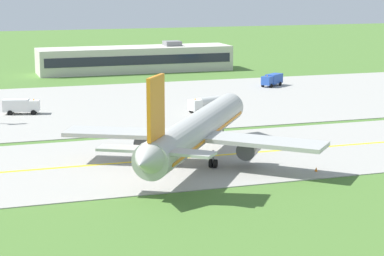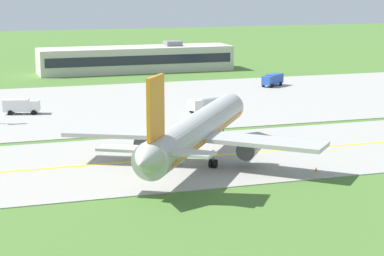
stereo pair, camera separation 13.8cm
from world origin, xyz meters
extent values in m
plane|color=#47702D|center=(0.00, 0.00, 0.00)|extent=(500.00, 500.00, 0.00)
cube|color=#9E9B93|center=(0.00, 0.00, 0.05)|extent=(240.00, 28.00, 0.10)
cube|color=#9E9B93|center=(10.00, 42.00, 0.05)|extent=(140.00, 52.00, 0.10)
cube|color=yellow|center=(0.00, 0.00, 0.11)|extent=(220.00, 0.60, 0.01)
cylinder|color=#ADADA8|center=(4.52, -2.47, 4.20)|extent=(22.70, 30.19, 4.00)
cone|color=#ADADA8|center=(14.92, 12.47, 4.20)|extent=(4.60, 4.30, 3.80)
cone|color=#ADADA8|center=(-5.99, -17.57, 4.60)|extent=(4.62, 4.57, 3.40)
cube|color=orange|center=(4.52, -2.47, 3.70)|extent=(21.22, 28.01, 0.36)
cube|color=#1E232D|center=(13.66, 10.66, 4.90)|extent=(3.82, 3.42, 0.70)
cube|color=#ADADA8|center=(-3.71, 0.58, 3.70)|extent=(15.55, 11.05, 0.50)
cylinder|color=#47474C|center=(-0.93, 1.08, 2.30)|extent=(3.83, 4.10, 2.30)
cylinder|color=black|center=(-0.02, 2.39, 2.30)|extent=(1.87, 1.40, 2.10)
cube|color=#ADADA8|center=(10.24, -9.13, 3.70)|extent=(14.26, 13.72, 0.50)
cylinder|color=#47474C|center=(9.74, -6.35, 2.30)|extent=(3.83, 4.10, 2.30)
cylinder|color=black|center=(10.65, -5.03, 2.30)|extent=(1.87, 1.40, 2.10)
cube|color=orange|center=(-4.05, -14.78, 9.45)|extent=(2.84, 3.84, 6.50)
cube|color=#ADADA8|center=(-6.79, -13.12, 5.00)|extent=(6.41, 5.00, 0.30)
cube|color=#ADADA8|center=(-1.54, -16.77, 5.00)|extent=(6.11, 5.74, 0.30)
cylinder|color=slate|center=(11.94, 8.20, 1.38)|extent=(0.24, 0.24, 1.65)
cylinder|color=black|center=(11.94, 8.20, 0.55)|extent=(0.92, 1.10, 1.10)
cylinder|color=slate|center=(1.24, -2.63, 1.38)|extent=(0.24, 0.24, 1.65)
cylinder|color=black|center=(1.02, -2.47, 0.55)|extent=(0.92, 1.10, 1.10)
cylinder|color=black|center=(1.47, -2.78, 0.55)|extent=(0.92, 1.10, 1.10)
cylinder|color=slate|center=(5.51, -5.60, 1.38)|extent=(0.24, 0.24, 1.65)
cylinder|color=black|center=(5.29, -5.44, 0.55)|extent=(0.92, 1.10, 1.10)
cylinder|color=black|center=(5.74, -5.75, 0.55)|extent=(0.92, 1.10, 1.10)
cube|color=silver|center=(-11.07, 37.40, 1.50)|extent=(2.22, 2.37, 1.80)
cube|color=#1E232D|center=(-10.32, 37.22, 1.81)|extent=(0.55, 1.82, 0.81)
cube|color=silver|center=(-13.98, 38.10, 1.60)|extent=(4.57, 3.02, 2.00)
cylinder|color=orange|center=(-11.07, 37.40, 2.50)|extent=(0.20, 0.20, 0.18)
cylinder|color=black|center=(-10.83, 38.37, 0.45)|extent=(0.95, 0.50, 0.90)
cylinder|color=black|center=(-11.30, 36.43, 0.45)|extent=(0.95, 0.50, 0.90)
cylinder|color=black|center=(-14.55, 39.32, 0.45)|extent=(0.95, 0.50, 0.90)
cylinder|color=black|center=(-15.05, 37.28, 0.45)|extent=(0.95, 0.50, 0.90)
cube|color=#264CA5|center=(38.86, 53.40, 1.50)|extent=(2.64, 2.68, 1.80)
cube|color=#1E232D|center=(38.25, 52.94, 1.81)|extent=(1.20, 1.55, 0.81)
cube|color=#264CA5|center=(41.27, 55.19, 1.60)|extent=(4.62, 4.19, 2.00)
cylinder|color=orange|center=(38.86, 53.40, 2.50)|extent=(0.20, 0.20, 0.18)
cylinder|color=black|center=(39.46, 52.60, 0.45)|extent=(0.90, 0.78, 0.90)
cylinder|color=black|center=(38.27, 54.20, 0.45)|extent=(0.90, 0.78, 0.90)
cylinder|color=black|center=(42.57, 54.85, 0.45)|extent=(0.90, 0.78, 0.90)
cylinder|color=black|center=(41.32, 56.54, 0.45)|extent=(0.90, 0.78, 0.90)
cube|color=silver|center=(14.86, 29.30, 1.50)|extent=(2.36, 2.48, 1.80)
cube|color=#1E232D|center=(14.14, 29.05, 1.81)|extent=(0.72, 1.78, 0.81)
cylinder|color=silver|center=(17.70, 30.28, 1.75)|extent=(4.56, 3.07, 1.80)
cube|color=#383838|center=(17.70, 30.28, 0.72)|extent=(4.66, 3.36, 0.24)
cylinder|color=orange|center=(14.86, 29.30, 2.50)|extent=(0.20, 0.20, 0.18)
cylinder|color=black|center=(15.19, 28.35, 0.45)|extent=(0.95, 0.58, 0.90)
cylinder|color=black|center=(14.54, 30.24, 0.45)|extent=(0.95, 0.58, 0.90)
cylinder|color=black|center=(18.84, 29.56, 0.45)|extent=(0.95, 0.58, 0.90)
cylinder|color=black|center=(18.15, 31.55, 0.45)|extent=(0.95, 0.58, 0.90)
cube|color=beige|center=(19.12, 88.95, 3.06)|extent=(47.79, 10.65, 6.12)
cube|color=#1E232D|center=(19.12, 83.57, 3.37)|extent=(45.87, 0.10, 2.20)
cube|color=slate|center=(28.68, 88.95, 6.72)|extent=(4.00, 4.00, 1.20)
cone|color=orange|center=(16.44, -11.06, 0.30)|extent=(0.44, 0.44, 0.60)
cone|color=orange|center=(10.63, 11.23, 0.30)|extent=(0.44, 0.44, 0.60)
camera|label=1|loc=(-23.08, -84.43, 22.08)|focal=67.44mm
camera|label=2|loc=(-22.94, -84.47, 22.08)|focal=67.44mm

